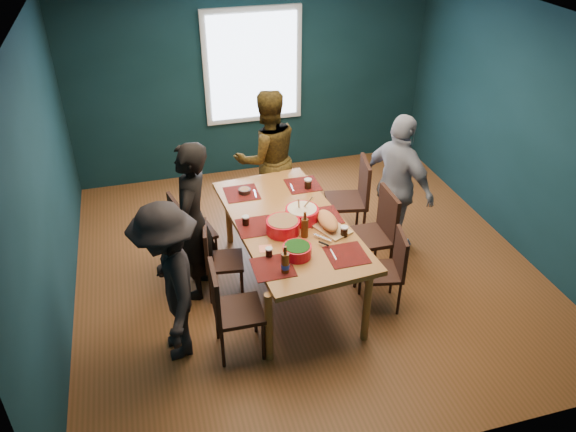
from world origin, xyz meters
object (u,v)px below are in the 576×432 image
object	(u,v)px
person_far_left	(192,222)
bowl_salad	(283,226)
chair_left_mid	(216,255)
chair_right_mid	(377,228)
chair_right_near	(390,265)
person_right	(398,186)
chair_left_near	(228,305)
chair_right_far	(354,194)
chair_left_far	(186,228)
cutting_board	(328,222)
person_near_left	(169,283)
bowl_dumpling	(302,214)
bowl_herbs	(297,251)
dining_table	(290,228)
person_back	(267,158)

from	to	relation	value
person_far_left	bowl_salad	xyz separation A→B (m)	(0.84, -0.35, 0.03)
bowl_salad	chair_left_mid	bearing A→B (deg)	160.07
chair_right_mid	person_far_left	size ratio (longest dim) A/B	0.59
chair_right_near	person_right	xyz separation A→B (m)	(0.47, 0.91, 0.33)
chair_left_near	person_right	bearing A→B (deg)	29.37
chair_right_far	chair_right_near	bearing A→B (deg)	-84.24
chair_left_far	chair_left_near	distance (m)	1.41
chair_left_mid	cutting_board	bearing A→B (deg)	-5.38
person_right	person_far_left	bearing A→B (deg)	70.85
chair_left_near	person_near_left	size ratio (longest dim) A/B	0.61
chair_left_mid	chair_left_near	bearing A→B (deg)	-84.01
chair_right_far	chair_left_near	bearing A→B (deg)	-128.97
bowl_salad	bowl_dumpling	xyz separation A→B (m)	(0.24, 0.16, 0.00)
chair_left_far	person_right	distance (m)	2.38
person_far_left	bowl_herbs	world-z (taller)	person_far_left
chair_left_mid	bowl_salad	world-z (taller)	bowl_salad
chair_left_far	chair_right_mid	xyz separation A→B (m)	(1.95, -0.65, 0.06)
dining_table	chair_right_near	xyz separation A→B (m)	(0.87, -0.57, -0.23)
chair_right_near	bowl_herbs	xyz separation A→B (m)	(-0.97, -0.01, 0.37)
chair_left_far	person_back	bearing A→B (deg)	21.95
chair_left_near	bowl_dumpling	world-z (taller)	bowl_dumpling
chair_right_far	bowl_salad	size ratio (longest dim) A/B	3.03
chair_left_mid	chair_right_near	world-z (taller)	chair_right_near
person_near_left	cutting_board	distance (m)	1.66
chair_left_far	cutting_board	xyz separation A→B (m)	(1.33, -0.80, 0.34)
chair_left_near	bowl_dumpling	bearing A→B (deg)	41.93
chair_right_far	bowl_salad	world-z (taller)	chair_right_far
person_back	person_right	world-z (taller)	person_back
dining_table	person_back	size ratio (longest dim) A/B	1.30
person_far_left	cutting_board	bearing A→B (deg)	93.25
chair_left_far	bowl_herbs	xyz separation A→B (m)	(0.90, -1.19, 0.34)
chair_right_far	cutting_board	xyz separation A→B (m)	(-0.66, -0.91, 0.28)
cutting_board	bowl_herbs	bearing A→B (deg)	-161.60
person_near_left	cutting_board	xyz separation A→B (m)	(1.60, 0.44, 0.09)
chair_left_near	person_near_left	world-z (taller)	person_near_left
chair_right_mid	person_right	xyz separation A→B (m)	(0.39, 0.39, 0.25)
chair_left_far	person_near_left	xyz separation A→B (m)	(-0.27, -1.24, 0.26)
chair_left_far	bowl_dumpling	bearing A→B (deg)	-41.40
person_far_left	person_back	world-z (taller)	same
chair_right_mid	bowl_dumpling	size ratio (longest dim) A/B	2.98
chair_left_near	chair_right_far	world-z (taller)	chair_right_far
person_back	person_far_left	bearing A→B (deg)	42.04
cutting_board	chair_right_far	bearing A→B (deg)	30.46
bowl_dumpling	bowl_herbs	bearing A→B (deg)	-110.95
chair_left_mid	dining_table	bearing A→B (deg)	3.17
chair_right_mid	chair_right_near	bearing A→B (deg)	-98.21
chair_left_far	chair_left_mid	size ratio (longest dim) A/B	1.08
chair_left_far	chair_right_far	world-z (taller)	chair_right_far
chair_left_near	bowl_herbs	distance (m)	0.79
chair_right_mid	person_near_left	size ratio (longest dim) A/B	0.64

